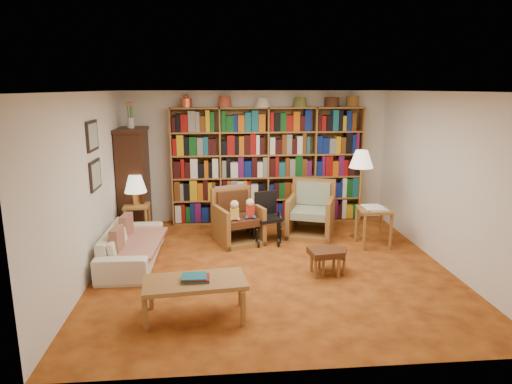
{
  "coord_description": "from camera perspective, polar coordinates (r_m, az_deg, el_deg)",
  "views": [
    {
      "loc": [
        -0.78,
        -6.19,
        2.55
      ],
      "look_at": [
        -0.18,
        0.6,
        0.99
      ],
      "focal_mm": 32.0,
      "sensor_mm": 36.0,
      "label": 1
    }
  ],
  "objects": [
    {
      "name": "cushion_right",
      "position": [
        6.69,
        -16.97,
        -5.96
      ],
      "size": [
        0.14,
        0.37,
        0.36
      ],
      "primitive_type": "cube",
      "rotation": [
        0.0,
        0.0,
        -0.08
      ],
      "color": "maroon",
      "rests_on": "sofa"
    },
    {
      "name": "floor",
      "position": [
        6.74,
        1.98,
        -9.34
      ],
      "size": [
        5.0,
        5.0,
        0.0
      ],
      "primitive_type": "plane",
      "color": "#B55D1B",
      "rests_on": "ground"
    },
    {
      "name": "wall_back",
      "position": [
        8.82,
        0.06,
        4.43
      ],
      "size": [
        5.0,
        0.0,
        5.0
      ],
      "primitive_type": "plane",
      "rotation": [
        1.57,
        0.0,
        0.0
      ],
      "color": "white",
      "rests_on": "floor"
    },
    {
      "name": "sofa_throw",
      "position": [
        7.03,
        -14.88,
        -6.2
      ],
      "size": [
        0.83,
        1.44,
        0.04
      ],
      "primitive_type": "cube",
      "rotation": [
        0.0,
        0.0,
        -0.06
      ],
      "color": "beige",
      "rests_on": "sofa"
    },
    {
      "name": "wall_right",
      "position": [
        7.12,
        22.46,
        1.41
      ],
      "size": [
        0.0,
        5.0,
        5.0
      ],
      "primitive_type": "plane",
      "rotation": [
        1.57,
        0.0,
        -1.57
      ],
      "color": "white",
      "rests_on": "floor"
    },
    {
      "name": "wall_front",
      "position": [
        3.99,
        6.54,
        -6.19
      ],
      "size": [
        5.0,
        0.0,
        5.0
      ],
      "primitive_type": "plane",
      "rotation": [
        -1.57,
        0.0,
        0.0
      ],
      "color": "white",
      "rests_on": "floor"
    },
    {
      "name": "bookshelf",
      "position": [
        8.68,
        1.47,
        3.76
      ],
      "size": [
        3.6,
        0.3,
        2.42
      ],
      "color": "#A27032",
      "rests_on": "floor"
    },
    {
      "name": "wheelchair",
      "position": [
        7.73,
        1.29,
        -3.39
      ],
      "size": [
        0.52,
        0.67,
        0.84
      ],
      "color": "black",
      "rests_on": "floor"
    },
    {
      "name": "ceiling",
      "position": [
        6.24,
        2.16,
        12.45
      ],
      "size": [
        5.0,
        5.0,
        0.0
      ],
      "primitive_type": "plane",
      "rotation": [
        3.14,
        0.0,
        0.0
      ],
      "color": "white",
      "rests_on": "wall_back"
    },
    {
      "name": "coffee_table",
      "position": [
        5.27,
        -7.65,
        -11.36
      ],
      "size": [
        1.2,
        0.7,
        0.5
      ],
      "color": "#A27032",
      "rests_on": "floor"
    },
    {
      "name": "cushion_left",
      "position": [
        7.34,
        -15.88,
        -4.21
      ],
      "size": [
        0.16,
        0.37,
        0.36
      ],
      "primitive_type": "cube",
      "rotation": [
        0.0,
        0.0,
        -0.13
      ],
      "color": "maroon",
      "rests_on": "sofa"
    },
    {
      "name": "footstool_b",
      "position": [
        6.44,
        8.64,
        -7.69
      ],
      "size": [
        0.47,
        0.42,
        0.37
      ],
      "color": "#4F2715",
      "rests_on": "floor"
    },
    {
      "name": "table_lamp",
      "position": [
        7.99,
        -14.84,
        0.86
      ],
      "size": [
        0.38,
        0.38,
        0.51
      ],
      "color": "gold",
      "rests_on": "side_table_lamp"
    },
    {
      "name": "footstool_a",
      "position": [
        6.55,
        9.46,
        -7.62
      ],
      "size": [
        0.48,
        0.45,
        0.33
      ],
      "color": "#4F2715",
      "rests_on": "floor"
    },
    {
      "name": "curio_cabinet",
      "position": [
        8.47,
        -15.01,
        1.6
      ],
      "size": [
        0.5,
        0.95,
        2.4
      ],
      "color": "black",
      "rests_on": "floor"
    },
    {
      "name": "framed_pictures",
      "position": [
        6.77,
        -19.61,
        4.31
      ],
      "size": [
        0.03,
        0.52,
        0.97
      ],
      "color": "black",
      "rests_on": "wall_left"
    },
    {
      "name": "armchair_sage",
      "position": [
        8.14,
        6.68,
        -2.74
      ],
      "size": [
        1.04,
        1.04,
        0.96
      ],
      "color": "#A27032",
      "rests_on": "floor"
    },
    {
      "name": "armchair_leather",
      "position": [
        7.74,
        -2.27,
        -3.45
      ],
      "size": [
        0.96,
        0.96,
        0.91
      ],
      "color": "#A27032",
      "rests_on": "floor"
    },
    {
      "name": "side_table_papers",
      "position": [
        7.69,
        14.52,
        -2.8
      ],
      "size": [
        0.56,
        0.56,
        0.66
      ],
      "color": "#A27032",
      "rests_on": "floor"
    },
    {
      "name": "sofa",
      "position": [
        7.05,
        -15.26,
        -6.49
      ],
      "size": [
        1.81,
        0.73,
        0.53
      ],
      "primitive_type": "imported",
      "rotation": [
        0.0,
        0.0,
        1.56
      ],
      "color": "beige",
      "rests_on": "floor"
    },
    {
      "name": "floor_lamp",
      "position": [
        7.89,
        13.02,
        3.59
      ],
      "size": [
        0.41,
        0.41,
        1.53
      ],
      "color": "gold",
      "rests_on": "floor"
    },
    {
      "name": "wall_left",
      "position": [
        6.55,
        -20.18,
        0.67
      ],
      "size": [
        0.0,
        5.0,
        5.0
      ],
      "primitive_type": "plane",
      "rotation": [
        1.57,
        0.0,
        1.57
      ],
      "color": "white",
      "rests_on": "floor"
    },
    {
      "name": "side_table_lamp",
      "position": [
        8.1,
        -14.64,
        -2.58
      ],
      "size": [
        0.43,
        0.43,
        0.6
      ],
      "color": "#A27032",
      "rests_on": "floor"
    }
  ]
}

